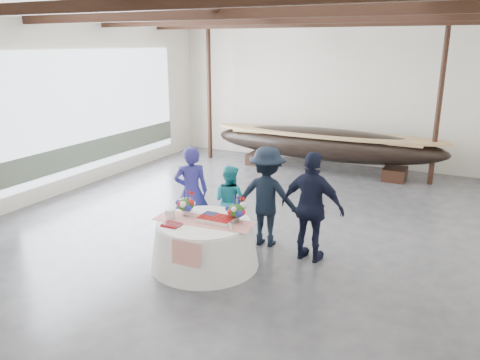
% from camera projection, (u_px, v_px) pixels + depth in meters
% --- Properties ---
extents(floor, '(10.00, 12.00, 0.01)m').
position_uv_depth(floor, '(241.00, 219.00, 10.38)').
color(floor, '#3D3D42').
rests_on(floor, ground).
extents(wall_back, '(10.00, 0.02, 4.50)m').
position_uv_depth(wall_back, '(324.00, 92.00, 14.90)').
color(wall_back, silver).
rests_on(wall_back, ground).
extents(wall_left, '(0.02, 12.00, 4.50)m').
position_uv_depth(wall_left, '(65.00, 105.00, 11.87)').
color(wall_left, silver).
rests_on(wall_left, ground).
extents(ceiling, '(10.00, 12.00, 0.01)m').
position_uv_depth(ceiling, '(242.00, 3.00, 9.11)').
color(ceiling, white).
rests_on(ceiling, wall_back).
extents(pavilion_structure, '(9.80, 11.76, 4.50)m').
position_uv_depth(pavilion_structure, '(258.00, 31.00, 9.95)').
color(pavilion_structure, black).
rests_on(pavilion_structure, ground).
extents(open_bay, '(0.03, 7.00, 3.20)m').
position_uv_depth(open_bay, '(96.00, 116.00, 12.83)').
color(open_bay, silver).
rests_on(open_bay, ground).
extents(longboat_display, '(7.07, 1.41, 1.33)m').
position_uv_depth(longboat_display, '(324.00, 144.00, 14.03)').
color(longboat_display, black).
rests_on(longboat_display, ground).
extents(banquet_table, '(1.89, 1.89, 0.81)m').
position_uv_depth(banquet_table, '(205.00, 243.00, 8.16)').
color(banquet_table, white).
rests_on(banquet_table, ground).
extents(tabletop_items, '(1.79, 0.95, 0.40)m').
position_uv_depth(tabletop_items, '(207.00, 211.00, 8.11)').
color(tabletop_items, red).
rests_on(tabletop_items, banquet_table).
extents(guest_woman_blue, '(0.80, 0.76, 1.85)m').
position_uv_depth(guest_woman_blue, '(191.00, 192.00, 9.26)').
color(guest_woman_blue, navy).
rests_on(guest_woman_blue, ground).
extents(guest_woman_teal, '(0.80, 0.67, 1.47)m').
position_uv_depth(guest_woman_teal, '(230.00, 201.00, 9.32)').
color(guest_woman_teal, teal).
rests_on(guest_woman_teal, ground).
extents(guest_man_left, '(1.31, 0.84, 1.92)m').
position_uv_depth(guest_man_left, '(267.00, 197.00, 8.86)').
color(guest_man_left, black).
rests_on(guest_man_left, ground).
extents(guest_man_right, '(1.21, 0.60, 1.99)m').
position_uv_depth(guest_man_right, '(312.00, 207.00, 8.18)').
color(guest_man_right, black).
rests_on(guest_man_right, ground).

